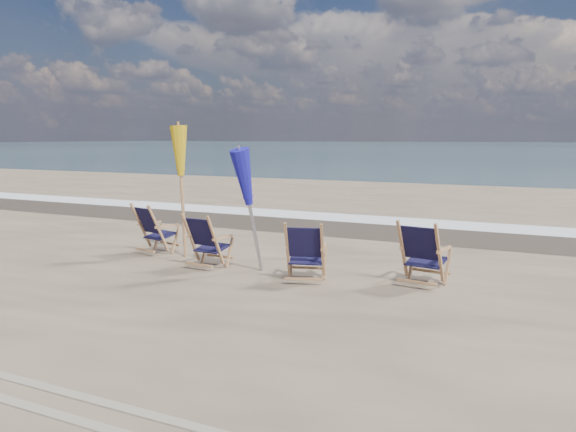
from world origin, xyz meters
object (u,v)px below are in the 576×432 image
Objects in this scene: beach_chair_0 at (158,230)px; umbrella_blue at (252,181)px; beach_chair_2 at (322,253)px; beach_chair_3 at (439,256)px; umbrella_yellow at (181,158)px; beach_chair_1 at (216,243)px.

umbrella_blue is at bearing -175.19° from beach_chair_0.
beach_chair_2 is 0.95× the size of beach_chair_3.
umbrella_yellow reaches higher than beach_chair_0.
beach_chair_3 is 0.42× the size of umbrella_yellow.
umbrella_blue reaches higher than beach_chair_0.
umbrella_yellow reaches higher than beach_chair_1.
beach_chair_0 is at bearing 169.90° from umbrella_blue.
umbrella_blue is at bearing -22.26° from beach_chair_2.
beach_chair_0 is 3.34m from beach_chair_2.
beach_chair_0 is 1.03× the size of beach_chair_1.
umbrella_blue is at bearing -17.76° from umbrella_yellow.
beach_chair_3 is at bearing -3.50° from umbrella_yellow.
umbrella_blue reaches higher than beach_chair_2.
beach_chair_1 is 0.94× the size of beach_chair_3.
umbrella_yellow is at bearing 162.24° from umbrella_blue.
beach_chair_3 is at bearing -168.23° from beach_chair_1.
umbrella_yellow is (0.41, 0.17, 1.26)m from beach_chair_0.
beach_chair_2 reaches higher than beach_chair_1.
beach_chair_3 is at bearing 178.61° from beach_chair_2.
beach_chair_0 is 0.97× the size of beach_chair_3.
umbrella_yellow is at bearing -25.86° from beach_chair_1.
beach_chair_2 is 1.56m from umbrella_blue.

